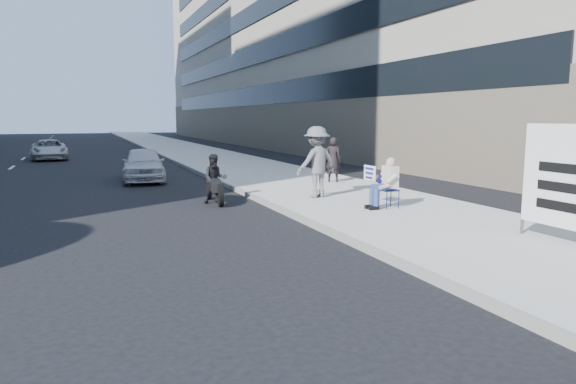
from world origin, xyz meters
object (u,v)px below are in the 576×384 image
jogger (317,162)px  pedestrian_woman (333,160)px  seated_protester (385,180)px  motorcycle (215,181)px  white_sedan_far (49,150)px  white_sedan_near (144,164)px

jogger → pedestrian_woman: size_ratio=1.28×
seated_protester → motorcycle: 4.89m
pedestrian_woman → white_sedan_far: pedestrian_woman is taller
jogger → white_sedan_near: bearing=-71.8°
white_sedan_far → motorcycle: size_ratio=2.07×
seated_protester → pedestrian_woman: size_ratio=0.81×
white_sedan_far → jogger: bearing=-71.7°
jogger → pedestrian_woman: jogger is taller
jogger → white_sedan_far: 21.52m
seated_protester → jogger: (-0.83, 2.33, 0.31)m
white_sedan_near → white_sedan_far: white_sedan_near is taller
seated_protester → jogger: 2.49m
white_sedan_far → motorcycle: (5.22, -19.02, 0.05)m
pedestrian_woman → motorcycle: 5.39m
pedestrian_woman → motorcycle: (-4.93, -2.16, -0.32)m
pedestrian_woman → white_sedan_near: bearing=1.3°
seated_protester → white_sedan_near: (-4.90, 9.51, -0.21)m
jogger → white_sedan_near: (-4.07, 7.18, -0.52)m
jogger → white_sedan_far: size_ratio=0.49×
jogger → white_sedan_far: bearing=-79.5°
white_sedan_far → motorcycle: motorcycle is taller
white_sedan_near → jogger: bearing=-54.3°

